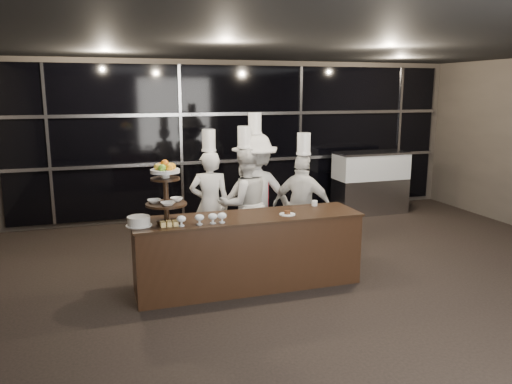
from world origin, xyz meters
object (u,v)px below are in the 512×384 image
object	(u,v)px
buffet_counter	(248,251)
chef_a	(210,203)
layer_cake	(139,221)
chef_c	(255,195)
display_case	(370,179)
chef_b	(245,203)
chef_d	(303,206)
display_stand	(166,187)

from	to	relation	value
buffet_counter	chef_a	size ratio (longest dim) A/B	1.49
layer_cake	chef_a	bearing A→B (deg)	48.20
chef_c	chef_a	bearing A→B (deg)	175.59
display_case	chef_a	distance (m)	4.08
chef_b	chef_d	distance (m)	0.84
display_case	layer_cake	bearing A→B (deg)	-148.08
display_case	chef_c	bearing A→B (deg)	-149.23
chef_a	chef_d	size ratio (longest dim) A/B	1.02
chef_a	chef_c	distance (m)	0.68
layer_cake	chef_d	xyz separation A→B (m)	(2.38, 0.80, -0.17)
layer_cake	display_case	distance (m)	5.66
chef_b	chef_c	xyz separation A→B (m)	(0.19, 0.12, 0.08)
layer_cake	display_stand	bearing A→B (deg)	8.68
display_case	chef_a	world-z (taller)	chef_a
layer_cake	buffet_counter	bearing A→B (deg)	2.16
buffet_counter	chef_d	size ratio (longest dim) A/B	1.53
buffet_counter	chef_a	world-z (taller)	chef_a
layer_cake	chef_a	distance (m)	1.68
chef_d	chef_b	bearing A→B (deg)	160.95
chef_d	layer_cake	bearing A→B (deg)	-161.42
chef_c	chef_d	size ratio (longest dim) A/B	1.15
buffet_counter	chef_c	size ratio (longest dim) A/B	1.33
layer_cake	display_case	world-z (taller)	display_case
buffet_counter	chef_d	xyz separation A→B (m)	(1.05, 0.75, 0.33)
layer_cake	display_case	bearing A→B (deg)	31.92
chef_a	chef_d	world-z (taller)	chef_a
chef_c	chef_d	bearing A→B (deg)	-33.26
chef_a	display_stand	bearing A→B (deg)	-123.35
chef_b	chef_d	bearing A→B (deg)	-19.05
display_stand	chef_a	xyz separation A→B (m)	(0.79, 1.19, -0.51)
display_case	chef_d	size ratio (longest dim) A/B	0.79
chef_c	chef_b	bearing A→B (deg)	-148.56
chef_a	chef_b	world-z (taller)	chef_b
chef_b	buffet_counter	bearing A→B (deg)	-104.23
chef_a	chef_d	bearing A→B (deg)	-19.33
chef_a	display_case	bearing A→B (deg)	25.33
chef_b	chef_c	world-z (taller)	chef_c
display_stand	layer_cake	distance (m)	0.49
chef_c	buffet_counter	bearing A→B (deg)	-111.67
buffet_counter	display_case	xyz separation A→B (m)	(3.47, 2.94, 0.22)
layer_cake	chef_b	distance (m)	1.92
chef_b	chef_c	distance (m)	0.24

